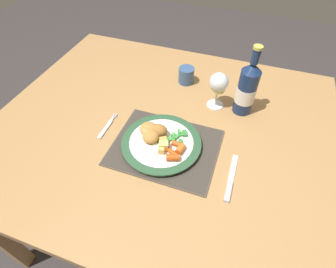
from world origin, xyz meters
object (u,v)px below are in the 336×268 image
(table_knife, at_px, (230,181))
(bottle, at_px, (247,89))
(fork, at_px, (107,127))
(wine_glass, at_px, (219,84))
(dining_table, at_px, (163,138))
(drinking_cup, at_px, (186,75))
(dinner_plate, at_px, (161,143))

(table_knife, height_order, bottle, bottle)
(fork, distance_m, bottle, 0.54)
(wine_glass, distance_m, bottle, 0.10)
(dining_table, height_order, wine_glass, wine_glass)
(dining_table, xyz_separation_m, table_knife, (0.29, -0.17, 0.08))
(drinking_cup, bearing_deg, dining_table, -91.55)
(dining_table, bearing_deg, table_knife, -30.72)
(drinking_cup, bearing_deg, dinner_plate, -85.89)
(table_knife, xyz_separation_m, wine_glass, (-0.12, 0.34, 0.10))
(table_knife, bearing_deg, dining_table, 149.28)
(dinner_plate, distance_m, drinking_cup, 0.39)
(dinner_plate, relative_size, fork, 2.02)
(bottle, bearing_deg, fork, -149.93)
(dining_table, height_order, drinking_cup, drinking_cup)
(dinner_plate, relative_size, table_knife, 1.51)
(wine_glass, height_order, bottle, bottle)
(table_knife, height_order, wine_glass, wine_glass)
(dinner_plate, height_order, fork, dinner_plate)
(fork, relative_size, bottle, 0.49)
(dining_table, relative_size, table_knife, 6.98)
(dinner_plate, height_order, bottle, bottle)
(table_knife, xyz_separation_m, drinking_cup, (-0.28, 0.45, 0.03))
(table_knife, relative_size, drinking_cup, 2.60)
(dinner_plate, bearing_deg, bottle, 50.35)
(fork, relative_size, drinking_cup, 1.94)
(dinner_plate, bearing_deg, drinking_cup, 94.11)
(dinner_plate, xyz_separation_m, fork, (-0.22, 0.02, -0.01))
(fork, bearing_deg, dinner_plate, -4.30)
(dinner_plate, bearing_deg, table_knife, -14.18)
(drinking_cup, bearing_deg, table_knife, -58.22)
(wine_glass, xyz_separation_m, bottle, (0.10, 0.00, 0.00))
(wine_glass, bearing_deg, drinking_cup, 144.39)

